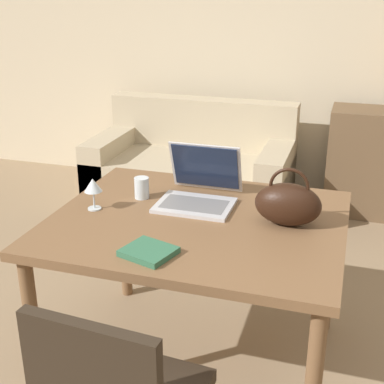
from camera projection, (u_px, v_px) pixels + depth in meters
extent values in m
cube|color=beige|center=(303.00, 30.00, 4.24)|extent=(10.00, 0.06, 2.70)
cube|color=brown|center=(197.00, 223.00, 2.31)|extent=(1.25, 1.04, 0.04)
cylinder|color=brown|center=(34.00, 334.00, 2.20)|extent=(0.06, 0.06, 0.72)
cylinder|color=brown|center=(125.00, 238.00, 3.01)|extent=(0.06, 0.06, 0.72)
cylinder|color=brown|center=(330.00, 268.00, 2.70)|extent=(0.06, 0.06, 0.72)
cube|color=#C1B293|center=(191.00, 182.00, 4.29)|extent=(1.55, 0.86, 0.42)
cube|color=#C1B293|center=(203.00, 123.00, 4.43)|extent=(1.55, 0.20, 0.40)
cube|color=#C1B293|center=(114.00, 166.00, 4.45)|extent=(0.20, 0.86, 0.56)
cube|color=#C1B293|center=(276.00, 183.00, 4.07)|extent=(0.20, 0.86, 0.56)
cube|color=silver|center=(195.00, 205.00, 2.42)|extent=(0.34, 0.26, 0.02)
cube|color=gray|center=(194.00, 204.00, 2.41)|extent=(0.29, 0.17, 0.00)
cube|color=silver|center=(206.00, 167.00, 2.53)|extent=(0.34, 0.09, 0.24)
cube|color=#19233D|center=(205.00, 167.00, 2.52)|extent=(0.31, 0.09, 0.22)
cylinder|color=silver|center=(142.00, 188.00, 2.51)|extent=(0.07, 0.07, 0.10)
cylinder|color=silver|center=(95.00, 208.00, 2.40)|extent=(0.06, 0.06, 0.01)
cylinder|color=silver|center=(94.00, 200.00, 2.38)|extent=(0.01, 0.01, 0.08)
cone|color=silver|center=(93.00, 185.00, 2.36)|extent=(0.08, 0.08, 0.06)
ellipsoid|color=black|center=(288.00, 204.00, 2.21)|extent=(0.28, 0.16, 0.18)
torus|color=black|center=(289.00, 187.00, 2.19)|extent=(0.17, 0.01, 0.17)
cube|color=#336B4C|center=(149.00, 252.00, 2.00)|extent=(0.22, 0.21, 0.02)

